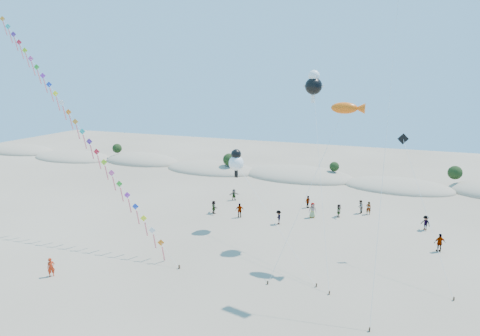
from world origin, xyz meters
name	(u,v)px	position (x,y,z in m)	size (l,w,h in m)	color
ground	(152,329)	(0.00, 0.00, 0.00)	(160.00, 160.00, 0.00)	#816F59
dune_ridge	(304,177)	(1.06, 45.14, 0.11)	(145.30, 11.49, 5.57)	gray
kite_train	(73,119)	(-17.18, 12.70, 12.51)	(27.94, 8.29, 24.17)	#3F2D1E
fish_kite	(348,109)	(10.62, 15.54, 14.17)	(6.42, 7.51, 14.71)	#3F2D1E
cartoon_kite_low	(236,161)	(-1.45, 19.76, 7.71)	(11.91, 11.05, 9.08)	#3F2D1E
cartoon_kite_high	(314,84)	(6.86, 19.35, 16.13)	(4.93, 11.44, 17.49)	#3F2D1E
dark_kite	(414,175)	(16.55, 17.25, 8.36)	(5.03, 8.18, 11.75)	#3F2D1E
flyer_foreground	(51,267)	(-12.20, 3.29, 0.84)	(0.61, 0.40, 1.68)	#B5280E
beachgoers	(312,211)	(6.09, 25.72, 0.85)	(26.73, 9.73, 1.88)	slate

